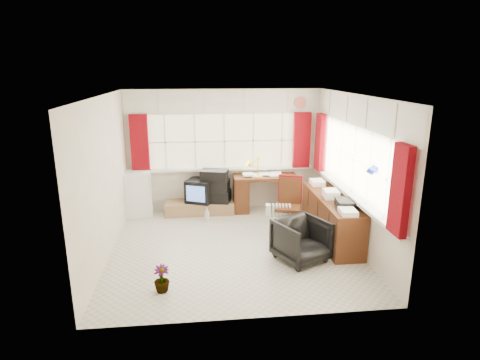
% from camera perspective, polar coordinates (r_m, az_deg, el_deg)
% --- Properties ---
extents(ground, '(4.00, 4.00, 0.00)m').
position_cam_1_polar(ground, '(6.82, -0.91, -9.52)').
color(ground, beige).
rests_on(ground, ground).
extents(room_walls, '(4.00, 4.00, 4.00)m').
position_cam_1_polar(room_walls, '(6.33, -0.96, 2.87)').
color(room_walls, beige).
rests_on(room_walls, ground).
extents(window_back, '(3.70, 0.12, 3.60)m').
position_cam_1_polar(window_back, '(8.34, -2.16, 2.08)').
color(window_back, beige).
rests_on(window_back, room_walls).
extents(window_right, '(0.12, 3.70, 3.60)m').
position_cam_1_polar(window_right, '(6.92, 15.32, -1.34)').
color(window_right, beige).
rests_on(window_right, room_walls).
extents(curtains, '(3.83, 3.83, 1.15)m').
position_cam_1_polar(curtains, '(7.37, 5.58, 4.26)').
color(curtains, maroon).
rests_on(curtains, room_walls).
extents(overhead_cabinets, '(3.98, 3.98, 0.48)m').
position_cam_1_polar(overhead_cabinets, '(7.32, 6.09, 10.47)').
color(overhead_cabinets, white).
rests_on(overhead_cabinets, room_walls).
extents(desk, '(1.32, 0.66, 0.80)m').
position_cam_1_polar(desk, '(8.44, 3.52, -1.46)').
color(desk, '#582B14').
rests_on(desk, ground).
extents(desk_lamp, '(0.18, 0.16, 0.45)m').
position_cam_1_polar(desk_lamp, '(8.05, 2.57, 2.49)').
color(desk_lamp, '#FFF90A').
rests_on(desk_lamp, desk).
extents(task_chair, '(0.56, 0.58, 1.05)m').
position_cam_1_polar(task_chair, '(7.27, 7.00, -3.28)').
color(task_chair, black).
rests_on(task_chair, ground).
extents(office_chair, '(0.96, 0.97, 0.66)m').
position_cam_1_polar(office_chair, '(6.33, 8.72, -8.48)').
color(office_chair, black).
rests_on(office_chair, ground).
extents(radiator, '(0.40, 0.19, 0.58)m').
position_cam_1_polar(radiator, '(7.22, 5.62, -6.08)').
color(radiator, white).
rests_on(radiator, ground).
extents(credenza, '(0.50, 2.00, 0.85)m').
position_cam_1_polar(credenza, '(7.20, 12.83, -5.19)').
color(credenza, '#582B14').
rests_on(credenza, ground).
extents(file_tray, '(0.32, 0.39, 0.12)m').
position_cam_1_polar(file_tray, '(6.64, 14.73, -3.23)').
color(file_tray, black).
rests_on(file_tray, credenza).
extents(tv_bench, '(1.40, 0.50, 0.25)m').
position_cam_1_polar(tv_bench, '(8.34, -5.78, -3.87)').
color(tv_bench, '#926F49').
rests_on(tv_bench, ground).
extents(crt_tv, '(0.66, 0.63, 0.47)m').
position_cam_1_polar(crt_tv, '(8.23, -5.69, -1.51)').
color(crt_tv, black).
rests_on(crt_tv, tv_bench).
extents(hifi_stack, '(0.71, 0.54, 0.66)m').
position_cam_1_polar(hifi_stack, '(8.21, -3.65, -0.95)').
color(hifi_stack, black).
rests_on(hifi_stack, tv_bench).
extents(mini_fridge, '(0.63, 0.63, 0.91)m').
position_cam_1_polar(mini_fridge, '(8.41, -14.39, -1.76)').
color(mini_fridge, white).
rests_on(mini_fridge, ground).
extents(spray_bottle_a, '(0.12, 0.12, 0.27)m').
position_cam_1_polar(spray_bottle_a, '(7.90, -4.71, -4.88)').
color(spray_bottle_a, silver).
rests_on(spray_bottle_a, ground).
extents(spray_bottle_b, '(0.08, 0.09, 0.18)m').
position_cam_1_polar(spray_bottle_b, '(8.25, -6.38, -4.37)').
color(spray_bottle_b, '#94DDD8').
rests_on(spray_bottle_b, ground).
extents(flower_vase, '(0.23, 0.23, 0.37)m').
position_cam_1_polar(flower_vase, '(5.60, -11.09, -13.62)').
color(flower_vase, black).
rests_on(flower_vase, ground).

